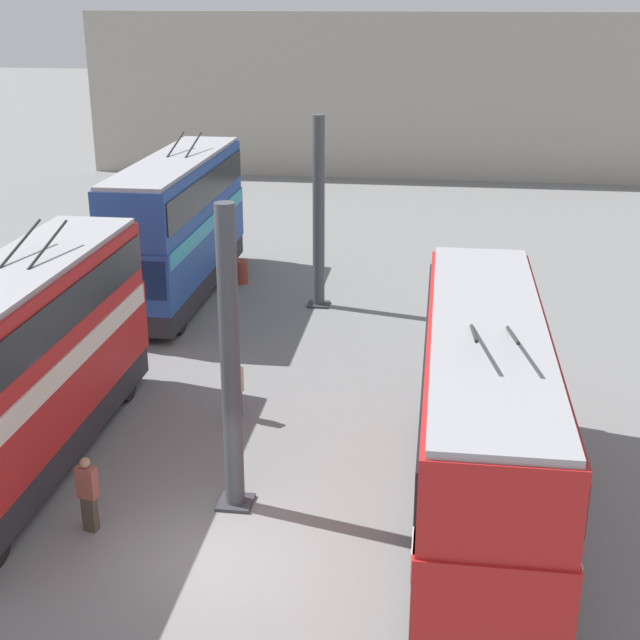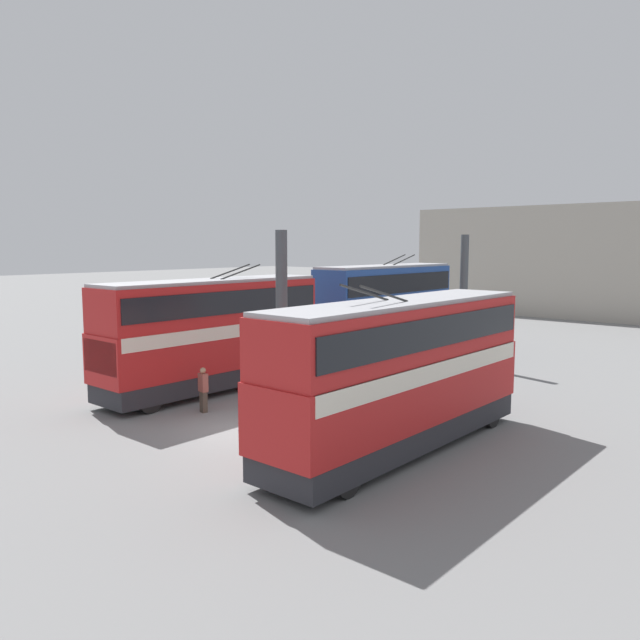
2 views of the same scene
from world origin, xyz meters
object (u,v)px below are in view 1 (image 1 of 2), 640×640
Objects in this scene: bus_left_far at (482,415)px; oil_drum at (240,272)px; person_by_right_row at (88,492)px; person_aisle_midway at (235,387)px; bus_right_far at (178,219)px; bus_right_near at (20,358)px.

bus_left_far is 18.71m from oil_drum.
person_by_right_row reaches higher than person_aisle_midway.
person_by_right_row is at bearing -177.99° from oil_drum.
person_by_right_row is at bearing -170.95° from bus_right_far.
oil_drum is (14.99, -1.89, -2.35)m from bus_right_near.
bus_right_far is at bearing 133.71° from oil_drum.
person_by_right_row is (-15.77, -2.51, -2.04)m from bus_right_far.
person_by_right_row is at bearing 98.61° from bus_left_far.
bus_left_far is 8.52m from person_by_right_row.
bus_right_near reaches higher than person_aisle_midway.
oil_drum is (17.58, 0.62, -0.47)m from person_by_right_row.
bus_left_far is at bearing -143.49° from bus_right_far.
bus_right_far is 6.16× the size of person_by_right_row.
bus_left_far is 6.47× the size of person_aisle_midway.
bus_right_near is at bearing 180.00° from bus_right_far.
bus_left_far is at bearing -94.94° from person_aisle_midway.
bus_right_far is 11.62× the size of oil_drum.
bus_right_far reaches higher than bus_right_near.
oil_drum is at bearing 13.79° from person_by_right_row.
bus_right_near is 11.68× the size of oil_drum.
bus_right_near reaches higher than person_by_right_row.
bus_left_far is at bearing -69.60° from person_by_right_row.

